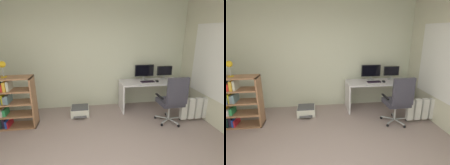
# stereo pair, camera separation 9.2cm
# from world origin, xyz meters

# --- Properties ---
(wall_back) EXTENTS (4.93, 0.10, 2.79)m
(wall_back) POSITION_xyz_m (0.00, 2.76, 1.39)
(wall_back) COLOR beige
(wall_back) RESTS_ON ground
(window_pane) EXTENTS (0.01, 1.21, 1.49)m
(window_pane) POSITION_xyz_m (2.46, 1.49, 1.38)
(window_pane) COLOR white
(window_frame) EXTENTS (0.02, 1.29, 1.57)m
(window_frame) POSITION_xyz_m (2.45, 1.49, 1.38)
(window_frame) COLOR white
(desk) EXTENTS (1.60, 0.64, 0.74)m
(desk) POSITION_xyz_m (1.44, 2.32, 0.56)
(desk) COLOR silver
(desk) RESTS_ON ground
(monitor_main) EXTENTS (0.51, 0.18, 0.41)m
(monitor_main) POSITION_xyz_m (1.30, 2.48, 0.98)
(monitor_main) COLOR #B2B5B7
(monitor_main) RESTS_ON desk
(monitor_secondary) EXTENTS (0.41, 0.18, 0.35)m
(monitor_secondary) POSITION_xyz_m (1.86, 2.48, 0.95)
(monitor_secondary) COLOR #B2B5B7
(monitor_secondary) RESTS_ON desk
(keyboard) EXTENTS (0.35, 0.14, 0.02)m
(keyboard) POSITION_xyz_m (1.32, 2.27, 0.75)
(keyboard) COLOR black
(keyboard) RESTS_ON desk
(computer_mouse) EXTENTS (0.07, 0.11, 0.03)m
(computer_mouse) POSITION_xyz_m (1.57, 2.25, 0.76)
(computer_mouse) COLOR black
(computer_mouse) RESTS_ON desk
(office_chair) EXTENTS (0.62, 0.63, 1.10)m
(office_chair) POSITION_xyz_m (1.60, 1.43, 0.59)
(office_chair) COLOR #B7BABC
(office_chair) RESTS_ON ground
(bookshelf) EXTENTS (0.89, 0.35, 1.11)m
(bookshelf) POSITION_xyz_m (-1.88, 1.82, 0.56)
(bookshelf) COLOR #9D6B48
(bookshelf) RESTS_ON ground
(desk_lamp) EXTENTS (0.13, 0.13, 0.33)m
(desk_lamp) POSITION_xyz_m (-1.85, 1.82, 1.35)
(desk_lamp) COLOR gold
(desk_lamp) RESTS_ON bookshelf
(printer) EXTENTS (0.43, 0.49, 0.21)m
(printer) POSITION_xyz_m (-0.41, 2.17, 0.10)
(printer) COLOR white
(printer) RESTS_ON ground
(radiator) EXTENTS (1.03, 0.10, 0.48)m
(radiator) POSITION_xyz_m (2.37, 1.49, 0.30)
(radiator) COLOR white
(radiator) RESTS_ON ground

